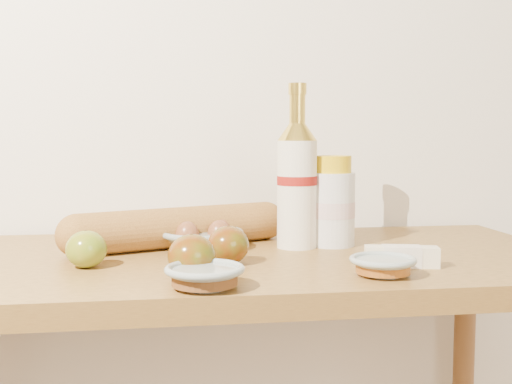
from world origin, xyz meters
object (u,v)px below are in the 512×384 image
Objects in this scene: baguette at (179,227)px; bourbon_bottle at (297,182)px; egg_bowl at (202,237)px; table at (254,319)px; cream_bottle at (332,204)px.

bourbon_bottle is at bearing -30.19° from baguette.
bourbon_bottle is 1.81× the size of egg_bowl.
table is 0.28m from cream_bottle.
table is 3.72× the size of bourbon_bottle.
cream_bottle is (0.17, 0.07, 0.21)m from table.
baguette reaches higher than egg_bowl.
baguette is (-0.04, 0.02, 0.02)m from egg_bowl.
egg_bowl is at bearing 141.07° from table.
bourbon_bottle is 1.78× the size of cream_bottle.
baguette is at bearing -173.28° from bourbon_bottle.
bourbon_bottle is at bearing -4.13° from egg_bowl.
bourbon_bottle is 0.09m from cream_bottle.
bourbon_bottle is 0.25m from baguette.
egg_bowl is (-0.19, 0.01, -0.11)m from bourbon_bottle.
bourbon_bottle reaches higher than egg_bowl.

